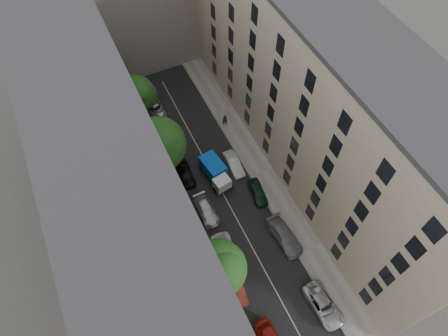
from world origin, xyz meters
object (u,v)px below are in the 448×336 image
car_left_2 (226,254)px  car_right_3 (234,164)px  car_left_1 (237,288)px  tree_mid (160,146)px  car_right_0 (323,305)px  car_left_5 (159,130)px  car_left_3 (206,210)px  tarp_truck (215,172)px  car_right_1 (285,236)px  tree_far (137,95)px  lamp_post (203,257)px  pedestrian (225,120)px  car_left_6 (155,108)px  tree_near (220,270)px  car_right_2 (258,192)px  car_left_4 (185,173)px

car_left_2 → car_right_3: size_ratio=1.20×
car_left_1 → car_right_3: size_ratio=0.97×
tree_mid → car_right_0: bearing=-68.6°
car_left_5 → car_left_3: bearing=-86.7°
car_right_0 → tarp_truck: bearing=98.1°
car_right_1 → tree_mid: size_ratio=0.59×
car_right_3 → tree_far: bearing=124.8°
tree_far → lamp_post: size_ratio=1.16×
car_left_5 → pedestrian: 8.60m
tree_mid → pedestrian: (9.76, 3.81, -4.55)m
car_left_6 → lamp_post: bearing=-96.5°
car_right_1 → tree_near: 10.99m
car_left_3 → pedestrian: pedestrian is taller
car_left_1 → car_right_0: 8.68m
car_left_3 → tree_far: size_ratio=0.60×
tree_mid → tree_far: tree_mid is taller
car_right_2 → lamp_post: size_ratio=0.60×
pedestrian → car_left_5: bearing=3.1°
tree_near → car_right_0: bearing=-33.2°
tree_near → pedestrian: size_ratio=5.48×
car_left_2 → tree_mid: tree_mid is taller
car_left_4 → car_right_3: bearing=-8.1°
car_left_2 → car_left_6: bearing=95.7°
car_left_1 → pedestrian: pedestrian is taller
car_left_4 → car_right_3: car_left_4 is taller
lamp_post → tarp_truck: bearing=59.6°
car_right_0 → lamp_post: (-9.19, 8.33, 3.39)m
car_right_3 → car_left_6: bearing=115.6°
car_right_1 → car_right_0: bearing=-95.2°
car_left_6 → tree_near: size_ratio=0.46×
tarp_truck → tree_near: bearing=-121.5°
car_right_3 → tree_near: tree_near is taller
car_left_1 → tree_mid: size_ratio=0.44×
car_left_4 → car_left_2: bearing=-86.3°
car_left_5 → tree_far: 5.25m
car_left_2 → car_left_5: (-0.56, 18.80, 0.06)m
tarp_truck → car_left_1: 13.86m
car_right_0 → tree_mid: size_ratio=0.57×
car_left_4 → tree_near: tree_near is taller
car_left_6 → lamp_post: lamp_post is taller
car_left_6 → tree_near: (-2.42, -25.97, 6.25)m
car_left_3 → tree_near: size_ratio=0.45×
car_left_2 → pedestrian: 18.22m
car_right_3 → pedestrian: bearing=75.5°
car_left_4 → car_right_2: 8.99m
tree_mid → pedestrian: bearing=21.3°
car_left_4 → car_right_2: car_left_4 is taller
car_right_3 → tree_far: tree_far is taller
car_left_2 → tree_mid: (-2.04, 12.69, 4.93)m
car_right_1 → lamp_post: bearing=174.0°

